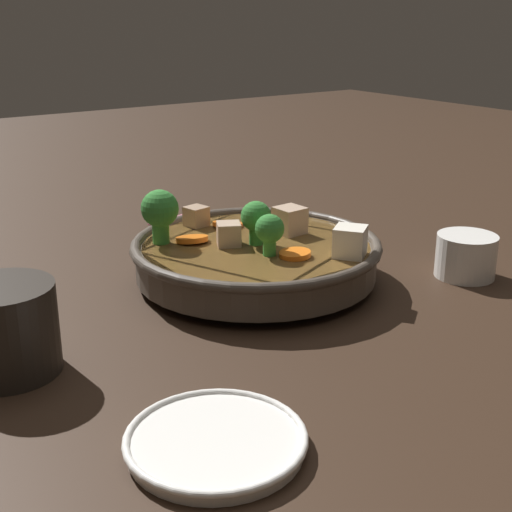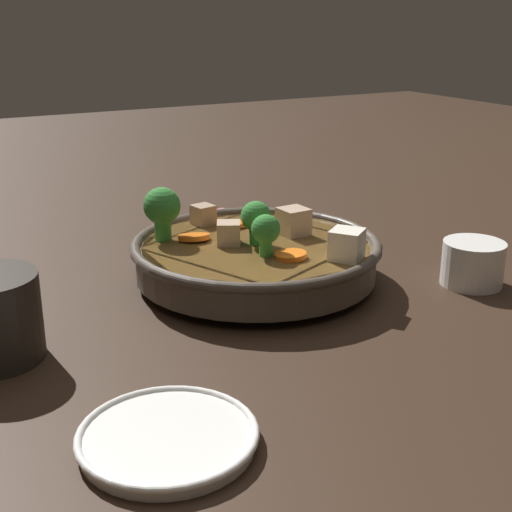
# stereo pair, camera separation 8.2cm
# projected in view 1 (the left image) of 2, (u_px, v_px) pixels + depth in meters

# --- Properties ---
(ground_plane) EXTENTS (3.00, 3.00, 0.00)m
(ground_plane) POSITION_uv_depth(u_px,v_px,m) (256.00, 282.00, 0.83)
(ground_plane) COLOR black
(stirfry_bowl) EXTENTS (0.29, 0.29, 0.11)m
(stirfry_bowl) POSITION_uv_depth(u_px,v_px,m) (255.00, 254.00, 0.82)
(stirfry_bowl) COLOR #51473D
(stirfry_bowl) RESTS_ON ground_plane
(side_saucer) EXTENTS (0.13, 0.13, 0.01)m
(side_saucer) POSITION_uv_depth(u_px,v_px,m) (216.00, 441.00, 0.51)
(side_saucer) COLOR white
(side_saucer) RESTS_ON ground_plane
(tea_cup) EXTENTS (0.07, 0.07, 0.05)m
(tea_cup) POSITION_uv_depth(u_px,v_px,m) (466.00, 255.00, 0.84)
(tea_cup) COLOR white
(tea_cup) RESTS_ON ground_plane
(dark_mug) EXTENTS (0.12, 0.09, 0.08)m
(dark_mug) POSITION_uv_depth(u_px,v_px,m) (3.00, 330.00, 0.61)
(dark_mug) COLOR black
(dark_mug) RESTS_ON ground_plane
(napkin) EXTENTS (0.13, 0.10, 0.00)m
(napkin) POSITION_uv_depth(u_px,v_px,m) (193.00, 221.00, 1.07)
(napkin) COLOR #D16B84
(napkin) RESTS_ON ground_plane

